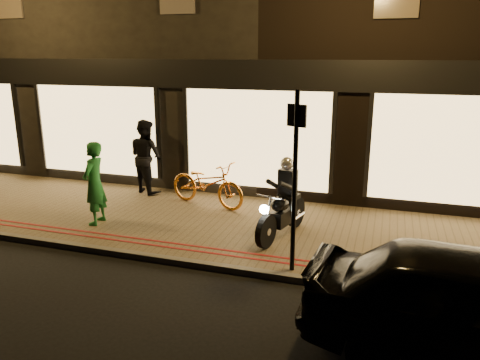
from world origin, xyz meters
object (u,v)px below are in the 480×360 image
bicycle_gold (207,183)px  person_green (94,183)px  motorcycle (283,206)px  sign_post (295,173)px

bicycle_gold → person_green: bearing=151.4°
motorcycle → bicycle_gold: (-2.14, 1.34, -0.07)m
sign_post → bicycle_gold: 3.99m
sign_post → bicycle_gold: sign_post is taller
bicycle_gold → sign_post: bearing=-121.0°
motorcycle → sign_post: sign_post is taller
sign_post → person_green: bearing=168.4°
motorcycle → bicycle_gold: size_ratio=0.93×
motorcycle → sign_post: size_ratio=0.64×
person_green → sign_post: bearing=73.4°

